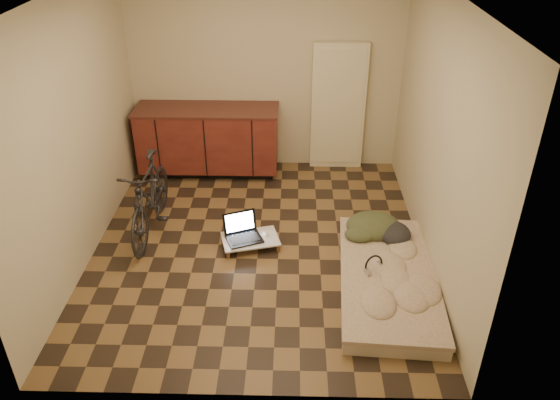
{
  "coord_description": "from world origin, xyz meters",
  "views": [
    {
      "loc": [
        0.35,
        -4.85,
        3.45
      ],
      "look_at": [
        0.23,
        0.04,
        0.55
      ],
      "focal_mm": 35.0,
      "sensor_mm": 36.0,
      "label": 1
    }
  ],
  "objects_px": {
    "bicycle": "(149,194)",
    "laptop": "(243,233)",
    "futon": "(388,279)",
    "lap_desk": "(250,239)"
  },
  "relations": [
    {
      "from": "futon",
      "to": "laptop",
      "type": "bearing_deg",
      "value": 159.57
    },
    {
      "from": "lap_desk",
      "to": "laptop",
      "type": "relative_size",
      "value": 1.46
    },
    {
      "from": "bicycle",
      "to": "lap_desk",
      "type": "height_order",
      "value": "bicycle"
    },
    {
      "from": "bicycle",
      "to": "lap_desk",
      "type": "distance_m",
      "value": 1.21
    },
    {
      "from": "futon",
      "to": "laptop",
      "type": "distance_m",
      "value": 1.61
    },
    {
      "from": "bicycle",
      "to": "laptop",
      "type": "distance_m",
      "value": 1.11
    },
    {
      "from": "bicycle",
      "to": "laptop",
      "type": "xyz_separation_m",
      "value": [
        1.03,
        -0.25,
        -0.33
      ]
    },
    {
      "from": "lap_desk",
      "to": "laptop",
      "type": "xyz_separation_m",
      "value": [
        -0.08,
        0.02,
        0.06
      ]
    },
    {
      "from": "futon",
      "to": "lap_desk",
      "type": "relative_size",
      "value": 2.92
    },
    {
      "from": "laptop",
      "to": "bicycle",
      "type": "bearing_deg",
      "value": 144.18
    }
  ]
}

